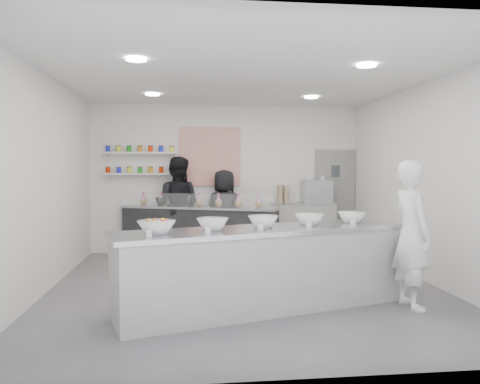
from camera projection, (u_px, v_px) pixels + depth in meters
name	position (u px, v px, depth m)	size (l,w,h in m)	color
floor	(244.00, 287.00, 6.76)	(6.00, 6.00, 0.00)	#515156
ceiling	(245.00, 77.00, 6.61)	(6.00, 6.00, 0.00)	white
back_wall	(227.00, 178.00, 9.66)	(5.50, 5.50, 0.00)	white
left_wall	(45.00, 184.00, 6.37)	(6.00, 6.00, 0.00)	white
right_wall	(427.00, 182.00, 6.99)	(6.00, 6.00, 0.00)	white
back_door	(335.00, 199.00, 9.91)	(0.88, 0.04, 2.10)	gray
pattern_panel	(210.00, 157.00, 9.57)	(1.25, 0.03, 1.20)	#DE4A3C
jar_shelf_lower	(140.00, 174.00, 9.36)	(1.45, 0.22, 0.04)	silver
jar_shelf_upper	(140.00, 153.00, 9.34)	(1.45, 0.22, 0.04)	silver
preserve_jars	(140.00, 160.00, 9.33)	(1.45, 0.10, 0.56)	red
downlight_0	(136.00, 60.00, 5.46)	(0.24, 0.24, 0.02)	white
downlight_1	(367.00, 66.00, 5.77)	(0.24, 0.24, 0.02)	white
downlight_2	(153.00, 95.00, 8.04)	(0.24, 0.24, 0.02)	white
downlight_3	(311.00, 97.00, 8.35)	(0.24, 0.24, 0.02)	white
prep_counter	(263.00, 269.00, 5.65)	(3.64, 0.83, 0.99)	#9F9F9B
back_bar	(199.00, 231.00, 9.15)	(3.13, 0.57, 0.97)	black
sneeze_guard	(194.00, 201.00, 8.85)	(3.08, 0.01, 0.26)	white
espresso_ledge	(302.00, 227.00, 9.67)	(1.35, 0.43, 1.00)	#9F9F9B
espresso_machine	(316.00, 192.00, 9.66)	(0.59, 0.41, 0.45)	#93969E
cup_stacks	(283.00, 194.00, 9.59)	(0.24, 0.24, 0.37)	tan
prep_bowls	(263.00, 222.00, 5.62)	(2.97, 0.47, 0.15)	white
label_cards	(257.00, 230.00, 5.13)	(2.66, 0.04, 0.07)	white
cookie_bags	(199.00, 200.00, 9.11)	(2.54, 0.14, 0.26)	pink
woman_prep	(412.00, 234.00, 5.71)	(0.66, 0.43, 1.81)	white
staff_left	(177.00, 205.00, 9.32)	(0.94, 0.73, 1.94)	black
staff_right	(224.00, 211.00, 9.43)	(0.82, 0.54, 1.69)	black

